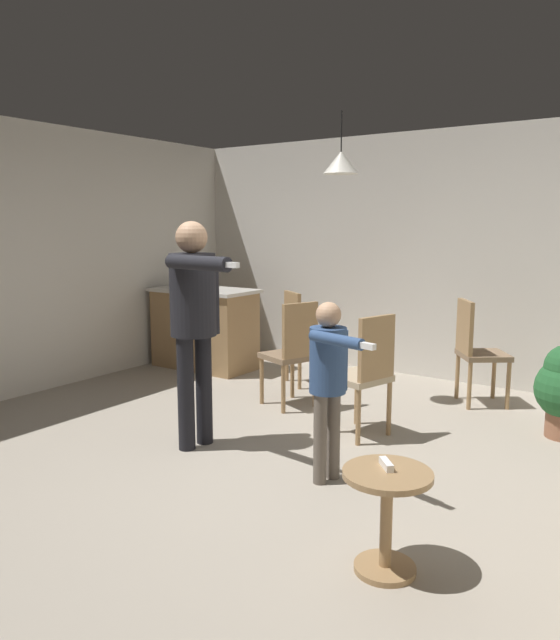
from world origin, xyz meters
TOP-DOWN VIEW (x-y plane):
  - ground at (0.00, 0.00)m, footprint 7.68×7.68m
  - wall_back at (0.00, 3.20)m, footprint 6.40×0.10m
  - kitchen_counter at (-2.45, 2.10)m, footprint 1.26×0.66m
  - side_table_by_couch at (1.15, -0.65)m, footprint 0.44×0.44m
  - person_adult at (-0.76, 0.10)m, footprint 0.82×0.56m
  - person_child at (0.39, 0.11)m, footprint 0.58×0.45m
  - dining_chair_by_counter at (-0.71, 1.36)m, footprint 0.54×0.54m
  - dining_chair_near_wall at (0.20, 1.02)m, footprint 0.52×0.52m
  - dining_chair_centre_back at (-1.08, 2.11)m, footprint 0.58×0.58m
  - dining_chair_spare at (0.66, 2.42)m, footprint 0.59×0.59m
  - spare_remote_on_table at (1.13, -0.61)m, footprint 0.11×0.12m
  - ceiling_light_pendant at (-0.42, 1.69)m, footprint 0.32×0.32m

SIDE VIEW (x-z plane):
  - ground at x=0.00m, z-range 0.00..0.00m
  - side_table_by_couch at x=1.15m, z-range 0.07..0.59m
  - kitchen_counter at x=-2.45m, z-range 0.00..0.95m
  - spare_remote_on_table at x=1.13m, z-range 0.52..0.56m
  - dining_chair_by_counter at x=-0.71m, z-range 0.05..1.05m
  - dining_chair_near_wall at x=0.20m, z-range 0.05..1.05m
  - dining_chair_centre_back at x=-1.08m, z-range 0.05..1.05m
  - dining_chair_spare at x=0.66m, z-range 0.05..1.05m
  - person_child at x=0.39m, z-range 0.15..1.35m
  - person_adult at x=-0.76m, z-range 0.21..1.93m
  - wall_back at x=0.00m, z-range 0.00..2.70m
  - ceiling_light_pendant at x=-0.42m, z-range 1.98..2.53m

